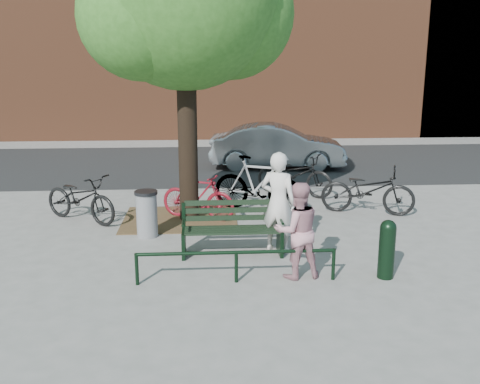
{
  "coord_description": "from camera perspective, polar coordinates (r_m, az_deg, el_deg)",
  "views": [
    {
      "loc": [
        -0.45,
        -8.8,
        3.3
      ],
      "look_at": [
        0.2,
        1.0,
        0.88
      ],
      "focal_mm": 40.0,
      "sensor_mm": 36.0,
      "label": 1
    }
  ],
  "objects": [
    {
      "name": "bicycle_e",
      "position": [
        12.06,
        13.47,
        0.2
      ],
      "size": [
        2.15,
        1.32,
        1.06
      ],
      "primitive_type": "imported",
      "rotation": [
        0.0,
        0.0,
        1.24
      ],
      "color": "black",
      "rests_on": "ground"
    },
    {
      "name": "bicycle_c",
      "position": [
        13.43,
        5.84,
        1.9
      ],
      "size": [
        2.09,
        1.71,
        1.07
      ],
      "primitive_type": "imported",
      "rotation": [
        0.0,
        0.0,
        0.99
      ],
      "color": "black",
      "rests_on": "ground"
    },
    {
      "name": "person_right",
      "position": [
        8.28,
        6.13,
        -4.11
      ],
      "size": [
        0.82,
        0.68,
        1.52
      ],
      "primitive_type": "imported",
      "rotation": [
        0.0,
        0.0,
        3.3
      ],
      "color": "#B47C86",
      "rests_on": "ground"
    },
    {
      "name": "bicycle_d",
      "position": [
        11.92,
        1.94,
        0.88
      ],
      "size": [
        2.14,
        1.39,
        1.25
      ],
      "primitive_type": "imported",
      "rotation": [
        0.0,
        0.0,
        1.15
      ],
      "color": "gray",
      "rests_on": "ground"
    },
    {
      "name": "street_tree",
      "position": [
        11.06,
        -5.65,
        19.6
      ],
      "size": [
        4.2,
        3.8,
        6.5
      ],
      "color": "black",
      "rests_on": "ground"
    },
    {
      "name": "litter_bin",
      "position": [
        10.36,
        -9.91,
        -2.29
      ],
      "size": [
        0.44,
        0.44,
        0.9
      ],
      "color": "gray",
      "rests_on": "ground"
    },
    {
      "name": "bollard",
      "position": [
        8.59,
        15.4,
        -5.68
      ],
      "size": [
        0.25,
        0.25,
        0.94
      ],
      "color": "black",
      "rests_on": "ground"
    },
    {
      "name": "dirt_pit",
      "position": [
        11.5,
        -6.4,
        -2.87
      ],
      "size": [
        2.4,
        2.0,
        0.02
      ],
      "primitive_type": "cube",
      "color": "brown",
      "rests_on": "ground"
    },
    {
      "name": "road",
      "position": [
        17.62,
        -2.28,
        3.07
      ],
      "size": [
        40.0,
        7.0,
        0.01
      ],
      "primitive_type": "cube",
      "color": "black",
      "rests_on": "ground"
    },
    {
      "name": "parked_car",
      "position": [
        16.82,
        3.99,
        4.88
      ],
      "size": [
        4.32,
        1.91,
        1.38
      ],
      "primitive_type": "imported",
      "rotation": [
        0.0,
        0.0,
        1.46
      ],
      "color": "gray",
      "rests_on": "ground"
    },
    {
      "name": "ground",
      "position": [
        9.41,
        -0.83,
        -6.68
      ],
      "size": [
        90.0,
        90.0,
        0.0
      ],
      "primitive_type": "plane",
      "color": "gray",
      "rests_on": "ground"
    },
    {
      "name": "guard_railing",
      "position": [
        8.15,
        -0.4,
        -6.97
      ],
      "size": [
        3.06,
        0.06,
        0.51
      ],
      "color": "black",
      "rests_on": "ground"
    },
    {
      "name": "bicycle_b",
      "position": [
        11.35,
        -4.51,
        -0.45
      ],
      "size": [
        1.72,
        1.15,
        1.01
      ],
      "primitive_type": "imported",
      "rotation": [
        0.0,
        0.0,
        1.12
      ],
      "color": "maroon",
      "rests_on": "ground"
    },
    {
      "name": "park_bench",
      "position": [
        9.33,
        -0.87,
        -3.75
      ],
      "size": [
        1.74,
        0.54,
        0.97
      ],
      "color": "black",
      "rests_on": "ground"
    },
    {
      "name": "bicycle_a",
      "position": [
        11.65,
        -16.66,
        -0.61
      ],
      "size": [
        1.98,
        1.66,
        1.02
      ],
      "primitive_type": "imported",
      "rotation": [
        0.0,
        0.0,
        0.96
      ],
      "color": "black",
      "rests_on": "ground"
    },
    {
      "name": "person_left",
      "position": [
        9.36,
        4.1,
        -1.09
      ],
      "size": [
        0.78,
        0.7,
        1.79
      ],
      "primitive_type": "imported",
      "rotation": [
        0.0,
        0.0,
        2.61
      ],
      "color": "beige",
      "rests_on": "ground"
    }
  ]
}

